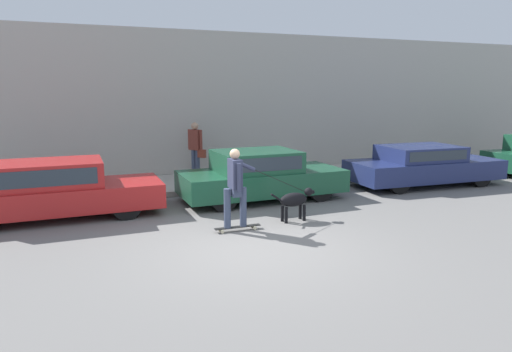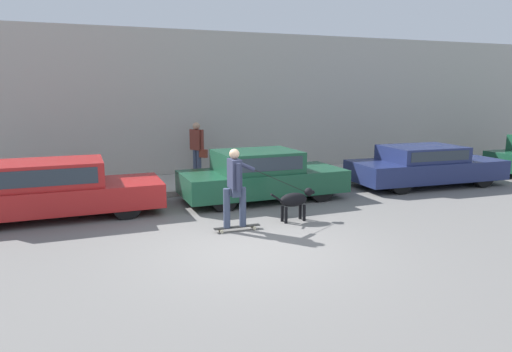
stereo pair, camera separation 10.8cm
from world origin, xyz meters
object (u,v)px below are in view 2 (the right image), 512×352
Objects in this scene: parked_car_1 at (261,176)px; dog at (295,200)px; skateboarder at (235,185)px; parked_car_0 at (55,190)px; parked_car_2 at (425,166)px; pedestrian_with_bag at (197,147)px.

dog is at bearing -92.27° from parked_car_1.
dog is 0.48× the size of skateboarder.
parked_car_0 is 5.29m from dog.
parked_car_0 reaches higher than dog.
parked_car_2 is at bearing -1.47° from parked_car_1.
parked_car_0 is 4.17m from skateboarder.
parked_car_2 is at bearing 121.60° from pedestrian_with_bag.
pedestrian_with_bag is (-6.21, 2.88, 0.51)m from parked_car_2.
pedestrian_with_bag reaches higher than parked_car_2.
parked_car_1 is 0.91× the size of parked_car_2.
parked_car_2 reaches higher than dog.
parked_car_2 is at bearing 19.21° from skateboarder.
parked_car_0 reaches higher than parked_car_2.
parked_car_0 is 4.24× the size of dog.
skateboarder is (3.43, -2.34, 0.33)m from parked_car_0.
parked_car_2 is 6.86m from pedestrian_with_bag.
parked_car_1 is at bearing -1.03° from parked_car_0.
pedestrian_with_bag is at bearing 95.78° from dog.
skateboarder reaches higher than dog.
parked_car_2 is (10.08, 0.00, -0.03)m from parked_car_0.
parked_car_2 is 7.07m from skateboarder.
parked_car_1 is 2.77m from skateboarder.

